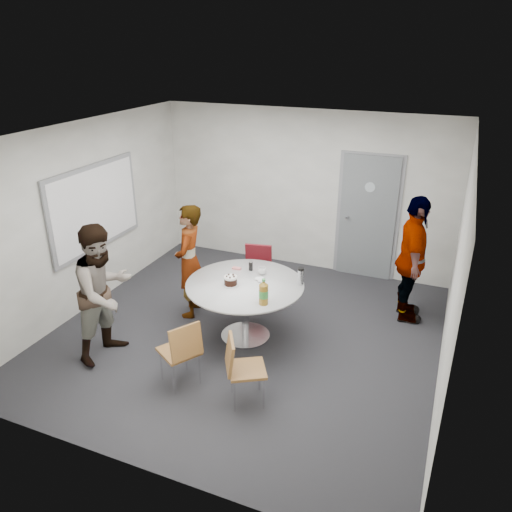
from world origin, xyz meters
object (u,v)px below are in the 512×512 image
at_px(whiteboard, 95,207).
at_px(door, 368,218).
at_px(table, 246,291).
at_px(person_main, 189,261).
at_px(chair_near_left, 182,348).
at_px(chair_far, 257,268).
at_px(person_left, 104,292).
at_px(person_right, 412,260).
at_px(chair_near_right, 240,364).

bearing_deg(whiteboard, door, 32.66).
distance_m(table, person_main, 1.06).
relative_size(chair_near_left, chair_far, 0.96).
distance_m(chair_far, person_main, 1.08).
height_order(person_left, person_right, person_right).
height_order(door, chair_far, door).
relative_size(chair_near_right, person_left, 0.47).
bearing_deg(door, person_right, -54.42).
bearing_deg(chair_far, chair_near_right, 95.54).
height_order(chair_near_left, person_right, person_right).
bearing_deg(chair_far, door, -143.41).
relative_size(table, person_left, 0.88).
xyz_separation_m(chair_near_right, chair_far, (-0.72, 2.25, 0.04)).
xyz_separation_m(person_left, person_right, (3.36, 2.34, 0.04)).
bearing_deg(whiteboard, chair_near_right, -26.50).
xyz_separation_m(door, chair_far, (-1.32, -1.51, -0.49)).
bearing_deg(person_left, person_right, -45.80).
bearing_deg(door, chair_far, -131.24).
bearing_deg(person_main, chair_near_right, 29.72).
distance_m(table, person_left, 1.78).
distance_m(door, chair_far, 2.07).
bearing_deg(chair_near_left, person_left, 110.94).
relative_size(person_main, person_right, 0.91).
distance_m(person_main, person_right, 3.10).
height_order(person_main, person_left, person_left).
xyz_separation_m(door, whiteboard, (-3.56, -2.28, 0.42)).
xyz_separation_m(door, chair_near_right, (-0.61, -3.75, -0.53)).
height_order(chair_far, person_left, person_left).
xyz_separation_m(chair_near_right, person_main, (-1.45, 1.51, 0.33)).
distance_m(table, chair_near_left, 1.26).
height_order(door, person_main, door).
bearing_deg(person_left, door, -26.09).
bearing_deg(whiteboard, person_main, 1.53).
xyz_separation_m(whiteboard, chair_near_left, (2.25, -1.47, -0.94)).
height_order(chair_near_right, person_left, person_left).
relative_size(door, table, 1.38).
distance_m(whiteboard, person_main, 1.63).
xyz_separation_m(chair_near_left, chair_far, (-0.01, 2.25, 0.02)).
relative_size(chair_near_left, chair_near_right, 1.03).
relative_size(door, person_right, 1.16).
height_order(door, chair_near_left, door).
xyz_separation_m(door, person_main, (-2.06, -2.24, -0.20)).
distance_m(whiteboard, chair_near_right, 3.44).
bearing_deg(person_main, chair_far, 120.76).
xyz_separation_m(chair_far, person_left, (-1.19, -2.02, 0.34)).
relative_size(whiteboard, person_main, 1.15).
height_order(whiteboard, chair_near_right, whiteboard).
xyz_separation_m(table, chair_near_right, (0.45, -1.22, -0.20)).
bearing_deg(person_right, table, 114.28).
height_order(whiteboard, table, whiteboard).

